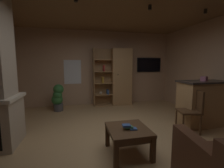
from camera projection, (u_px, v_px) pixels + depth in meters
name	position (u px, v px, depth m)	size (l,w,h in m)	color
floor	(116.00, 138.00, 3.07)	(5.63, 5.65, 0.02)	tan
wall_back	(97.00, 68.00, 5.66)	(5.75, 0.06, 2.69)	tan
window_pane_back	(73.00, 72.00, 5.45)	(0.59, 0.01, 0.85)	white
bookshelf_cabinet	(119.00, 77.00, 5.61)	(1.39, 0.41, 2.06)	#A87F51
kitchen_bar_counter	(207.00, 103.00, 3.74)	(1.43, 0.61, 1.09)	#A87F51
tissue_box	(204.00, 79.00, 3.58)	(0.12, 0.12, 0.11)	#995972
coffee_table	(128.00, 133.00, 2.50)	(0.65, 0.70, 0.44)	#4C331E
table_book_0	(133.00, 129.00, 2.44)	(0.11, 0.10, 0.02)	#2D4C8C
table_book_1	(129.00, 127.00, 2.44)	(0.13, 0.09, 0.03)	#387247
table_book_2	(126.00, 125.00, 2.44)	(0.13, 0.11, 0.03)	#2D4C8C
dining_chair	(192.00, 108.00, 3.30)	(0.51, 0.51, 0.92)	#4C331E
potted_floor_plant	(58.00, 97.00, 4.87)	(0.39, 0.37, 0.86)	#4C4C51
wall_mounted_tv	(149.00, 65.00, 6.05)	(0.98, 0.06, 0.55)	black
track_light_spot_2	(150.00, 7.00, 3.08)	(0.07, 0.07, 0.09)	black
track_light_spot_3	(205.00, 11.00, 3.30)	(0.07, 0.07, 0.09)	black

